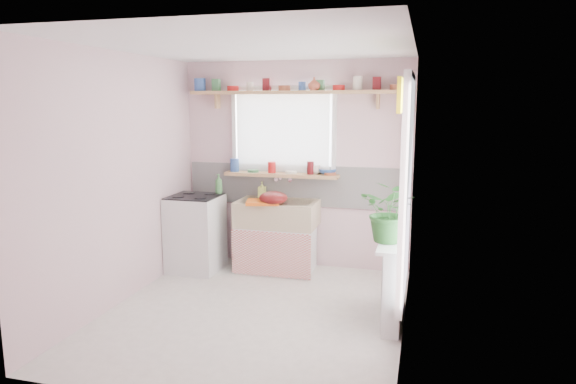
# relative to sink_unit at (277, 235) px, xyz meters

# --- Properties ---
(room) EXTENTS (3.20, 3.20, 3.20)m
(room) POSITION_rel_sink_unit_xyz_m (0.81, -0.43, 0.94)
(room) COLOR white
(room) RESTS_ON ground
(sink_unit) EXTENTS (0.95, 0.65, 1.11)m
(sink_unit) POSITION_rel_sink_unit_xyz_m (0.00, 0.00, 0.00)
(sink_unit) COLOR white
(sink_unit) RESTS_ON ground
(cooker) EXTENTS (0.58, 0.58, 0.93)m
(cooker) POSITION_rel_sink_unit_xyz_m (-0.95, -0.24, 0.03)
(cooker) COLOR white
(cooker) RESTS_ON ground
(radiator_ledge) EXTENTS (0.22, 0.95, 0.78)m
(radiator_ledge) POSITION_rel_sink_unit_xyz_m (1.45, -1.09, -0.03)
(radiator_ledge) COLOR white
(radiator_ledge) RESTS_ON ground
(windowsill) EXTENTS (1.40, 0.22, 0.04)m
(windowsill) POSITION_rel_sink_unit_xyz_m (-0.00, 0.19, 0.71)
(windowsill) COLOR tan
(windowsill) RESTS_ON room
(pine_shelf) EXTENTS (2.52, 0.24, 0.04)m
(pine_shelf) POSITION_rel_sink_unit_xyz_m (0.15, 0.18, 1.69)
(pine_shelf) COLOR tan
(pine_shelf) RESTS_ON room
(shelf_crockery) EXTENTS (2.47, 0.11, 0.12)m
(shelf_crockery) POSITION_rel_sink_unit_xyz_m (0.11, 0.18, 1.76)
(shelf_crockery) COLOR #3359A5
(shelf_crockery) RESTS_ON pine_shelf
(sill_crockery) EXTENTS (1.35, 0.11, 0.12)m
(sill_crockery) POSITION_rel_sink_unit_xyz_m (-0.05, 0.19, 0.78)
(sill_crockery) COLOR #3359A5
(sill_crockery) RESTS_ON windowsill
(dish_tray) EXTENTS (0.43, 0.36, 0.04)m
(dish_tray) POSITION_rel_sink_unit_xyz_m (-0.11, -0.19, 0.44)
(dish_tray) COLOR orange
(dish_tray) RESTS_ON sink_unit
(colander) EXTENTS (0.36, 0.36, 0.15)m
(colander) POSITION_rel_sink_unit_xyz_m (0.01, -0.19, 0.49)
(colander) COLOR #601011
(colander) RESTS_ON sink_unit
(jade_plant) EXTENTS (0.63, 0.60, 0.56)m
(jade_plant) POSITION_rel_sink_unit_xyz_m (1.40, -1.21, 0.62)
(jade_plant) COLOR #265D25
(jade_plant) RESTS_ON radiator_ledge
(fruit_bowl) EXTENTS (0.40, 0.40, 0.08)m
(fruit_bowl) POSITION_rel_sink_unit_xyz_m (1.36, -0.90, 0.38)
(fruit_bowl) COLOR white
(fruit_bowl) RESTS_ON radiator_ledge
(herb_pot) EXTENTS (0.15, 0.13, 0.24)m
(herb_pot) POSITION_rel_sink_unit_xyz_m (1.36, -1.09, 0.46)
(herb_pot) COLOR #386D2B
(herb_pot) RESTS_ON radiator_ledge
(soap_bottle_sink) EXTENTS (0.10, 0.10, 0.19)m
(soap_bottle_sink) POSITION_rel_sink_unit_xyz_m (-0.25, 0.21, 0.51)
(soap_bottle_sink) COLOR #DBEB68
(soap_bottle_sink) RESTS_ON sink_unit
(sill_cup) EXTENTS (0.17, 0.17, 0.11)m
(sill_cup) POSITION_rel_sink_unit_xyz_m (0.41, 0.25, 0.78)
(sill_cup) COLOR silver
(sill_cup) RESTS_ON windowsill
(sill_bowl) EXTENTS (0.24, 0.24, 0.06)m
(sill_bowl) POSITION_rel_sink_unit_xyz_m (0.56, 0.25, 0.76)
(sill_bowl) COLOR #315AA1
(sill_bowl) RESTS_ON windowsill
(shelf_vase) EXTENTS (0.15, 0.15, 0.15)m
(shelf_vase) POSITION_rel_sink_unit_xyz_m (0.41, 0.12, 1.78)
(shelf_vase) COLOR #B25036
(shelf_vase) RESTS_ON pine_shelf
(cooker_bottle) EXTENTS (0.11, 0.11, 0.24)m
(cooker_bottle) POSITION_rel_sink_unit_xyz_m (-0.73, -0.02, 0.60)
(cooker_bottle) COLOR #468C4A
(cooker_bottle) RESTS_ON cooker
(fruit) EXTENTS (0.20, 0.14, 0.10)m
(fruit) POSITION_rel_sink_unit_xyz_m (1.37, -0.89, 0.44)
(fruit) COLOR orange
(fruit) RESTS_ON fruit_bowl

